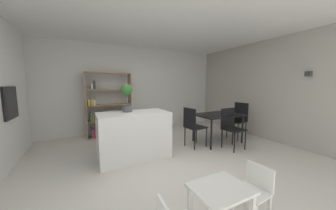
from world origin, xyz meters
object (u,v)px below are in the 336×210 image
at_px(potted_plant_on_island, 127,95).
at_px(dining_chair_near, 231,125).
at_px(dining_chair_island_side, 193,124).
at_px(child_table, 220,197).
at_px(child_chair_right, 254,189).
at_px(dining_chair_window_side, 239,117).
at_px(dining_table, 218,117).
at_px(open_bookshelf, 106,109).
at_px(kitchen_island, 134,135).
at_px(built_in_oven, 10,103).

distance_m(potted_plant_on_island, dining_chair_near, 2.46).
bearing_deg(dining_chair_island_side, child_table, 144.22).
bearing_deg(dining_chair_island_side, child_chair_right, 155.65).
relative_size(dining_chair_window_side, dining_chair_near, 1.06).
distance_m(child_table, dining_table, 2.89).
distance_m(open_bookshelf, dining_chair_window_side, 3.76).
bearing_deg(dining_chair_island_side, kitchen_island, 80.11).
height_order(dining_chair_window_side, dining_chair_near, dining_chair_window_side).
relative_size(child_table, child_chair_right, 0.89).
bearing_deg(open_bookshelf, child_table, -82.62).
xyz_separation_m(child_table, dining_chair_window_side, (2.74, 2.12, 0.17)).
distance_m(built_in_oven, open_bookshelf, 2.13).
height_order(open_bookshelf, child_table, open_bookshelf).
bearing_deg(open_bookshelf, built_in_oven, -146.72).
distance_m(open_bookshelf, dining_chair_island_side, 2.54).
distance_m(kitchen_island, dining_chair_island_side, 1.39).
bearing_deg(child_chair_right, kitchen_island, -165.91).
height_order(potted_plant_on_island, dining_table, potted_plant_on_island).
xyz_separation_m(built_in_oven, dining_chair_window_side, (5.01, -0.73, -0.58)).
relative_size(open_bookshelf, dining_chair_near, 1.95).
bearing_deg(open_bookshelf, dining_chair_island_side, -48.45).
distance_m(child_chair_right, dining_chair_window_side, 3.09).
xyz_separation_m(open_bookshelf, dining_chair_window_side, (3.26, -1.88, -0.20)).
height_order(dining_table, dining_chair_near, dining_chair_near).
bearing_deg(potted_plant_on_island, kitchen_island, -53.38).
bearing_deg(child_chair_right, child_table, -93.92).
bearing_deg(potted_plant_on_island, dining_chair_window_side, -3.35).
height_order(child_table, dining_table, dining_table).
height_order(potted_plant_on_island, open_bookshelf, open_bookshelf).
height_order(built_in_oven, dining_chair_near, built_in_oven).
bearing_deg(child_table, dining_chair_near, 40.78).
bearing_deg(dining_chair_window_side, kitchen_island, -97.25).
bearing_deg(dining_chair_window_side, dining_chair_island_side, -95.40).
xyz_separation_m(built_in_oven, potted_plant_on_island, (1.95, -0.55, 0.11)).
xyz_separation_m(built_in_oven, child_table, (2.27, -2.85, -0.75)).
height_order(kitchen_island, child_table, kitchen_island).
height_order(child_chair_right, dining_chair_island_side, dining_chair_island_side).
height_order(built_in_oven, child_chair_right, built_in_oven).
height_order(built_in_oven, dining_chair_window_side, built_in_oven).
bearing_deg(built_in_oven, child_table, -51.45).
relative_size(child_table, dining_table, 0.47).
bearing_deg(built_in_oven, dining_chair_window_side, -8.25).
relative_size(potted_plant_on_island, child_chair_right, 0.93).
distance_m(dining_table, dining_chair_island_side, 0.79).
relative_size(dining_table, dining_chair_window_side, 1.16).
distance_m(built_in_oven, dining_chair_window_side, 5.09).
bearing_deg(dining_chair_near, dining_table, 87.53).
bearing_deg(dining_chair_near, open_bookshelf, 134.82).
distance_m(potted_plant_on_island, dining_table, 2.36).
relative_size(dining_chair_island_side, dining_chair_near, 1.01).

